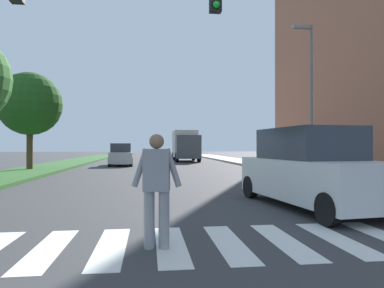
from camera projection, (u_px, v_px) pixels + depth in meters
name	position (u px, v px, depth m)	size (l,w,h in m)	color
ground_plane	(159.00, 165.00, 27.60)	(140.00, 140.00, 0.00)	#38383A
crosswalk	(200.00, 243.00, 5.37)	(6.75, 2.20, 0.01)	silver
median_strip	(53.00, 166.00, 24.69)	(3.41, 64.00, 0.15)	#2D5B28
tree_far	(30.00, 104.00, 20.85)	(3.76, 3.76, 5.79)	#4C3823
sidewalk_right	(263.00, 165.00, 26.59)	(3.00, 64.00, 0.15)	#9E9991
traffic_light_gantry	(14.00, 19.00, 7.70)	(8.24, 0.30, 6.00)	gold
street_lamp_right	(309.00, 85.00, 17.59)	(1.02, 0.24, 7.50)	slate
pedestrian_performer	(157.00, 185.00, 5.12)	(0.75, 0.29, 1.69)	gray
suv_crossing	(312.00, 170.00, 8.62)	(2.44, 4.79, 1.97)	silver
sedan_midblock	(121.00, 155.00, 27.14)	(2.00, 4.40, 1.73)	#B7B7BC
truck_box_delivery	(185.00, 145.00, 35.00)	(2.40, 6.20, 3.10)	#474C51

